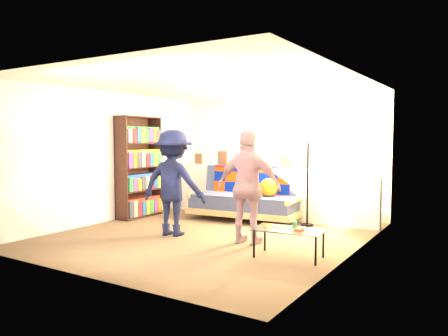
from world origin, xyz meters
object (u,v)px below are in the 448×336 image
Objects in this scene: coffee_table at (289,231)px; floor_lamp at (309,161)px; bookshelf at (139,170)px; person_right at (249,187)px; futon_sofa at (247,198)px; person_left at (173,183)px.

floor_lamp reaches higher than coffee_table.
person_right is (2.87, -0.77, -0.08)m from bookshelf.
bookshelf is 1.22× the size of floor_lamp.
person_right reaches higher than futon_sofa.
futon_sofa reaches higher than coffee_table.
bookshelf reaches higher than coffee_table.
person_left is 1.30m from person_right.
futon_sofa is 1.88m from person_left.
floor_lamp is (1.19, 0.05, 0.73)m from futon_sofa.
bookshelf reaches higher than person_right.
bookshelf is at bearing -39.37° from person_left.
person_right is at bearing -60.60° from futon_sofa.
floor_lamp is at bearing 104.83° from coffee_table.
futon_sofa is at bearing -67.03° from person_right.
futon_sofa is 2.19m from bookshelf.
bookshelf reaches higher than futon_sofa.
floor_lamp is at bearing 16.86° from bookshelf.
bookshelf is at bearing -163.14° from floor_lamp.
bookshelf is 1.17× the size of person_left.
coffee_table is at bearing 163.53° from person_left.
coffee_table is 0.58× the size of floor_lamp.
futon_sofa is 1.34× the size of floor_lamp.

